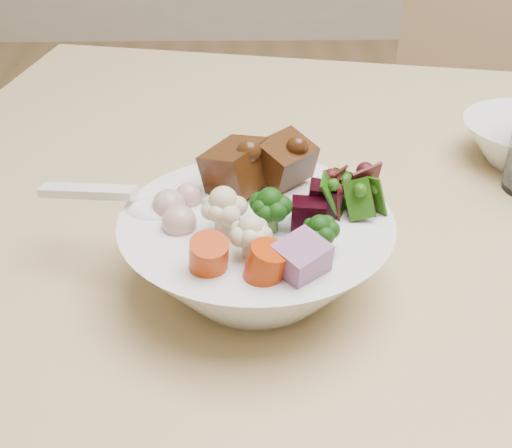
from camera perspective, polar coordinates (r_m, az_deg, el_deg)
chair_far at (r=1.49m, az=16.29°, el=2.87°), size 0.55×0.55×0.87m
food_bowl at (r=0.61m, az=0.19°, el=-1.87°), size 0.23×0.23×0.13m
soup_spoon at (r=0.62m, az=-9.55°, el=1.44°), size 0.14×0.08×0.03m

